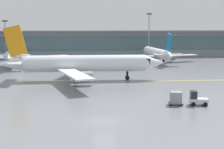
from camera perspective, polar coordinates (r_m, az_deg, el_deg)
ground_plane at (r=40.90m, az=-1.32°, el=-7.95°), size 400.00×400.00×0.00m
taxiway_centreline_stripe at (r=68.99m, az=-4.37°, el=-1.26°), size 109.96×3.80×0.01m
terminal_concourse at (r=124.98m, az=-5.08°, el=5.29°), size 216.38×11.00×9.60m
gate_airplane_1 at (r=101.70m, az=-15.97°, el=3.40°), size 30.92×33.29×11.03m
gate_airplane_2 at (r=106.73m, az=7.53°, el=3.60°), size 26.19×28.20×9.34m
taxiing_regional_jet at (r=70.48m, az=-4.84°, el=1.78°), size 34.81×32.41×11.54m
baggage_tug at (r=50.35m, az=14.13°, el=-4.05°), size 2.81×2.01×2.10m
cargo_dolly_lead at (r=49.85m, az=10.71°, el=-3.87°), size 2.36×1.95×1.94m
apron_light_mast_1 at (r=119.39m, az=-17.49°, el=5.90°), size 1.80×0.36×13.07m
apron_light_mast_2 at (r=120.15m, az=6.24°, el=6.86°), size 1.80×0.36×15.59m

